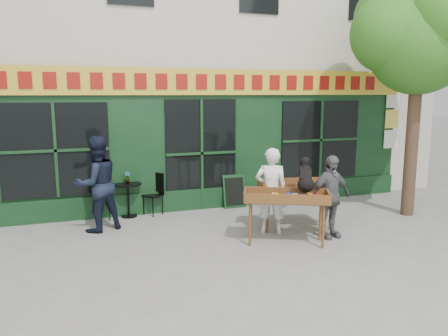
{
  "coord_description": "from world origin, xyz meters",
  "views": [
    {
      "loc": [
        -2.84,
        -7.46,
        2.74
      ],
      "look_at": [
        -0.07,
        0.5,
        1.29
      ],
      "focal_mm": 35.0,
      "sensor_mm": 36.0,
      "label": 1
    }
  ],
  "objects_px": {
    "man_right": "(330,197)",
    "man_left": "(97,184)",
    "bistro_table": "(128,193)",
    "woman": "(271,191)",
    "book_cart_center": "(286,200)",
    "dog": "(305,174)",
    "book_cart_right": "(297,189)"
  },
  "relations": [
    {
      "from": "dog",
      "to": "book_cart_right",
      "type": "xyz_separation_m",
      "value": [
        0.29,
        0.83,
        -0.47
      ]
    },
    {
      "from": "dog",
      "to": "bistro_table",
      "type": "bearing_deg",
      "value": 160.87
    },
    {
      "from": "man_right",
      "to": "man_left",
      "type": "bearing_deg",
      "value": 147.6
    },
    {
      "from": "dog",
      "to": "man_right",
      "type": "bearing_deg",
      "value": 32.99
    },
    {
      "from": "book_cart_right",
      "to": "man_right",
      "type": "relative_size",
      "value": 1.0
    },
    {
      "from": "woman",
      "to": "bistro_table",
      "type": "bearing_deg",
      "value": -14.56
    },
    {
      "from": "man_left",
      "to": "book_cart_center",
      "type": "bearing_deg",
      "value": 126.12
    },
    {
      "from": "man_right",
      "to": "bistro_table",
      "type": "distance_m",
      "value": 4.39
    },
    {
      "from": "dog",
      "to": "man_right",
      "type": "relative_size",
      "value": 0.38
    },
    {
      "from": "book_cart_center",
      "to": "dog",
      "type": "relative_size",
      "value": 2.7
    },
    {
      "from": "man_right",
      "to": "man_left",
      "type": "xyz_separation_m",
      "value": [
        -4.16,
        1.88,
        0.16
      ]
    },
    {
      "from": "book_cart_center",
      "to": "bistro_table",
      "type": "relative_size",
      "value": 2.13
    },
    {
      "from": "man_right",
      "to": "bistro_table",
      "type": "relative_size",
      "value": 2.1
    },
    {
      "from": "book_cart_center",
      "to": "woman",
      "type": "distance_m",
      "value": 0.65
    },
    {
      "from": "book_cart_right",
      "to": "dog",
      "type": "bearing_deg",
      "value": -97.0
    },
    {
      "from": "book_cart_right",
      "to": "bistro_table",
      "type": "bearing_deg",
      "value": 160.39
    },
    {
      "from": "woman",
      "to": "bistro_table",
      "type": "relative_size",
      "value": 2.24
    },
    {
      "from": "dog",
      "to": "book_cart_right",
      "type": "distance_m",
      "value": 1.0
    },
    {
      "from": "dog",
      "to": "bistro_table",
      "type": "xyz_separation_m",
      "value": [
        -2.87,
        2.77,
        -0.75
      ]
    },
    {
      "from": "book_cart_right",
      "to": "bistro_table",
      "type": "xyz_separation_m",
      "value": [
        -3.16,
        1.94,
        -0.28
      ]
    },
    {
      "from": "dog",
      "to": "book_cart_center",
      "type": "bearing_deg",
      "value": -163.23
    },
    {
      "from": "woman",
      "to": "man_right",
      "type": "relative_size",
      "value": 1.07
    },
    {
      "from": "woman",
      "to": "man_left",
      "type": "relative_size",
      "value": 0.89
    },
    {
      "from": "woman",
      "to": "man_left",
      "type": "bearing_deg",
      "value": 3.41
    },
    {
      "from": "book_cart_right",
      "to": "man_right",
      "type": "bearing_deg",
      "value": -56.22
    },
    {
      "from": "woman",
      "to": "man_right",
      "type": "xyz_separation_m",
      "value": [
        0.94,
        -0.62,
        -0.06
      ]
    },
    {
      "from": "book_cart_center",
      "to": "woman",
      "type": "relative_size",
      "value": 0.95
    },
    {
      "from": "woman",
      "to": "book_cart_center",
      "type": "bearing_deg",
      "value": 114.9
    },
    {
      "from": "dog",
      "to": "man_right",
      "type": "height_order",
      "value": "man_right"
    },
    {
      "from": "book_cart_center",
      "to": "book_cart_right",
      "type": "xyz_separation_m",
      "value": [
        0.64,
        0.78,
        0.0
      ]
    },
    {
      "from": "book_cart_center",
      "to": "man_right",
      "type": "distance_m",
      "value": 0.94
    },
    {
      "from": "man_right",
      "to": "dog",
      "type": "bearing_deg",
      "value": -179.93
    }
  ]
}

